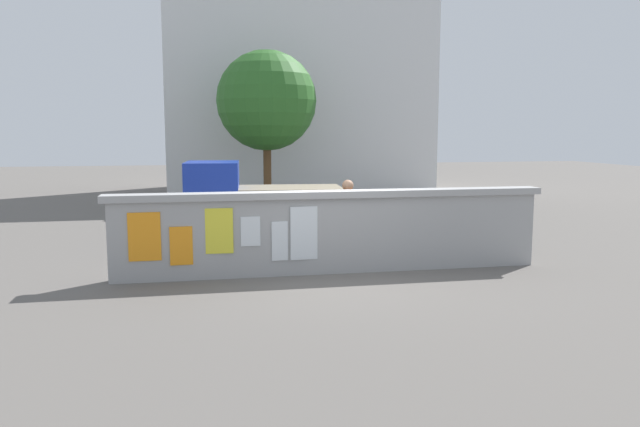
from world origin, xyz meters
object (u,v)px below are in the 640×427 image
object	(u,v)px
auto_rickshaw_truck	(256,202)
motorcycle	(460,230)
bicycle_near	(424,219)
person_walking	(348,212)
tree_roadside	(267,101)

from	to	relation	value
auto_rickshaw_truck	motorcycle	distance (m)	4.71
bicycle_near	person_walking	world-z (taller)	person_walking
person_walking	tree_roadside	world-z (taller)	tree_roadside
motorcycle	bicycle_near	distance (m)	2.40
motorcycle	person_walking	xyz separation A→B (m)	(-2.63, -0.65, 0.52)
motorcycle	tree_roadside	bearing A→B (deg)	108.36
auto_rickshaw_truck	bicycle_near	distance (m)	4.29
auto_rickshaw_truck	motorcycle	world-z (taller)	auto_rickshaw_truck
bicycle_near	person_walking	bearing A→B (deg)	-131.96
person_walking	tree_roadside	size ratio (longest dim) A/B	0.31
auto_rickshaw_truck	person_walking	distance (m)	3.22
tree_roadside	motorcycle	bearing A→B (deg)	-71.64
motorcycle	person_walking	world-z (taller)	person_walking
bicycle_near	tree_roadside	distance (m)	8.20
motorcycle	tree_roadside	world-z (taller)	tree_roadside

